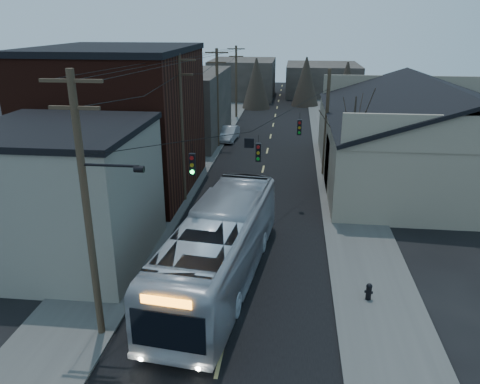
# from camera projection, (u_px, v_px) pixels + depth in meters

# --- Properties ---
(road_surface) EXTENTS (9.00, 110.00, 0.02)m
(road_surface) POSITION_uv_depth(u_px,v_px,m) (266.00, 156.00, 43.62)
(road_surface) COLOR black
(road_surface) RESTS_ON ground
(sidewalk_left) EXTENTS (4.00, 110.00, 0.12)m
(sidewalk_left) POSITION_uv_depth(u_px,v_px,m) (198.00, 154.00, 44.29)
(sidewalk_left) COLOR #474744
(sidewalk_left) RESTS_ON ground
(sidewalk_right) EXTENTS (4.00, 110.00, 0.12)m
(sidewalk_right) POSITION_uv_depth(u_px,v_px,m) (337.00, 158.00, 42.91)
(sidewalk_right) COLOR #474744
(sidewalk_right) RESTS_ON ground
(building_clapboard) EXTENTS (8.00, 8.00, 7.00)m
(building_clapboard) POSITION_uv_depth(u_px,v_px,m) (65.00, 197.00, 23.80)
(building_clapboard) COLOR slate
(building_clapboard) RESTS_ON ground
(building_brick) EXTENTS (10.00, 12.00, 10.00)m
(building_brick) POSITION_uv_depth(u_px,v_px,m) (120.00, 123.00, 33.64)
(building_brick) COLOR black
(building_brick) RESTS_ON ground
(building_left_far) EXTENTS (9.00, 14.00, 7.00)m
(building_left_far) POSITION_uv_depth(u_px,v_px,m) (180.00, 106.00, 49.02)
(building_left_far) COLOR #302C26
(building_left_far) RESTS_ON ground
(warehouse) EXTENTS (16.16, 20.60, 7.73)m
(warehouse) POSITION_uv_depth(u_px,v_px,m) (428.00, 146.00, 36.64)
(warehouse) COLOR gray
(warehouse) RESTS_ON ground
(building_far_left) EXTENTS (10.00, 12.00, 6.00)m
(building_far_left) POSITION_uv_depth(u_px,v_px,m) (243.00, 79.00, 75.84)
(building_far_left) COLOR #302C26
(building_far_left) RESTS_ON ground
(building_far_right) EXTENTS (12.00, 14.00, 5.00)m
(building_far_right) POSITION_uv_depth(u_px,v_px,m) (322.00, 79.00, 79.28)
(building_far_right) COLOR #302C26
(building_far_right) RESTS_ON ground
(bare_tree) EXTENTS (0.40, 0.40, 7.20)m
(bare_tree) POSITION_uv_depth(u_px,v_px,m) (352.00, 149.00, 32.36)
(bare_tree) COLOR black
(bare_tree) RESTS_ON ground
(utility_lines) EXTENTS (11.24, 45.28, 10.50)m
(utility_lines) POSITION_uv_depth(u_px,v_px,m) (223.00, 115.00, 36.78)
(utility_lines) COLOR #382B1E
(utility_lines) RESTS_ON ground
(bus) EXTENTS (4.69, 13.75, 3.75)m
(bus) POSITION_uv_depth(u_px,v_px,m) (220.00, 247.00, 22.15)
(bus) COLOR #B1B5BE
(bus) RESTS_ON ground
(parked_car) EXTENTS (1.91, 4.60, 1.48)m
(parked_car) POSITION_uv_depth(u_px,v_px,m) (229.00, 134.00, 49.16)
(parked_car) COLOR #A0A2A7
(parked_car) RESTS_ON ground
(fire_hydrant) EXTENTS (0.39, 0.27, 0.80)m
(fire_hydrant) POSITION_uv_depth(u_px,v_px,m) (369.00, 291.00, 21.01)
(fire_hydrant) COLOR black
(fire_hydrant) RESTS_ON sidewalk_right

